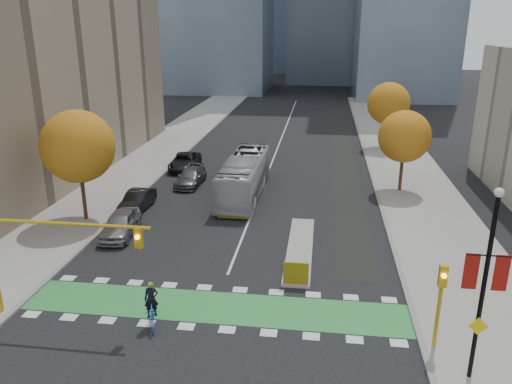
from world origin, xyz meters
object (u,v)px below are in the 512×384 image
(tree_east_far, at_px, (389,104))
(cyclist, at_px, (152,311))
(bus, at_px, (244,176))
(traffic_signal_west, at_px, (39,243))
(hazard_board, at_px, (296,273))
(parked_car_a, at_px, (120,224))
(parked_car_d, at_px, (185,161))
(tree_west, at_px, (78,147))
(tree_east_near, at_px, (404,137))
(parked_car_c, at_px, (191,177))
(banner_lamppost, at_px, (485,279))
(parked_car_b, at_px, (137,201))
(traffic_signal_east, at_px, (441,294))

(tree_east_far, relative_size, cyclist, 3.25)
(tree_east_far, relative_size, bus, 0.63)
(traffic_signal_west, bearing_deg, hazard_board, 21.55)
(traffic_signal_west, bearing_deg, parked_car_a, 92.38)
(hazard_board, xyz_separation_m, tree_east_far, (8.50, 33.80, 4.44))
(parked_car_d, bearing_deg, hazard_board, -64.91)
(hazard_board, bearing_deg, tree_west, 154.01)
(tree_east_near, xyz_separation_m, parked_car_c, (-18.50, -0.56, -4.14))
(traffic_signal_west, distance_m, parked_car_d, 27.15)
(banner_lamppost, bearing_deg, tree_west, 148.32)
(tree_east_near, xyz_separation_m, tree_east_far, (0.50, 16.00, 0.38))
(tree_east_far, xyz_separation_m, traffic_signal_west, (-20.43, -38.51, -1.21))
(tree_west, distance_m, banner_lamppost, 27.63)
(tree_west, relative_size, cyclist, 3.49)
(hazard_board, height_order, parked_car_c, parked_car_c)
(parked_car_b, xyz_separation_m, parked_car_c, (2.50, 6.77, -0.03))
(tree_east_near, relative_size, bus, 0.58)
(parked_car_a, bearing_deg, parked_car_d, 84.89)
(traffic_signal_east, bearing_deg, bus, 120.68)
(tree_east_near, xyz_separation_m, parked_car_d, (-20.40, 4.44, -4.08))
(parked_car_a, distance_m, parked_car_c, 11.91)
(tree_east_far, xyz_separation_m, bus, (-13.74, -18.71, -3.55))
(hazard_board, bearing_deg, banner_lamppost, -41.79)
(parked_car_d, bearing_deg, parked_car_b, -96.99)
(banner_lamppost, relative_size, parked_car_b, 1.81)
(parked_car_b, height_order, parked_car_d, parked_car_d)
(traffic_signal_west, height_order, cyclist, traffic_signal_west)
(hazard_board, height_order, traffic_signal_west, traffic_signal_west)
(traffic_signal_east, relative_size, parked_car_b, 0.90)
(bus, bearing_deg, parked_car_d, 135.85)
(traffic_signal_west, height_order, traffic_signal_east, traffic_signal_west)
(cyclist, distance_m, parked_car_a, 11.67)
(bus, bearing_deg, parked_car_a, -125.63)
(tree_east_near, xyz_separation_m, traffic_signal_west, (-19.93, -22.51, -0.83))
(traffic_signal_west, height_order, parked_car_d, traffic_signal_west)
(traffic_signal_east, bearing_deg, tree_east_near, 86.19)
(traffic_signal_west, bearing_deg, parked_car_d, 90.99)
(hazard_board, xyz_separation_m, tree_east_near, (8.00, 17.80, 4.06))
(traffic_signal_west, relative_size, parked_car_a, 1.73)
(tree_west, bearing_deg, banner_lamppost, -31.68)
(tree_west, height_order, tree_east_near, tree_west)
(tree_west, height_order, traffic_signal_west, tree_west)
(banner_lamppost, relative_size, parked_car_a, 1.68)
(banner_lamppost, relative_size, cyclist, 3.52)
(traffic_signal_west, xyz_separation_m, cyclist, (5.31, 0.01, -3.25))
(tree_east_far, relative_size, parked_car_d, 1.36)
(parked_car_a, relative_size, parked_car_b, 1.08)
(parked_car_b, bearing_deg, parked_car_d, 88.64)
(tree_east_near, height_order, traffic_signal_east, tree_east_near)
(tree_east_far, bearing_deg, parked_car_d, -151.04)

